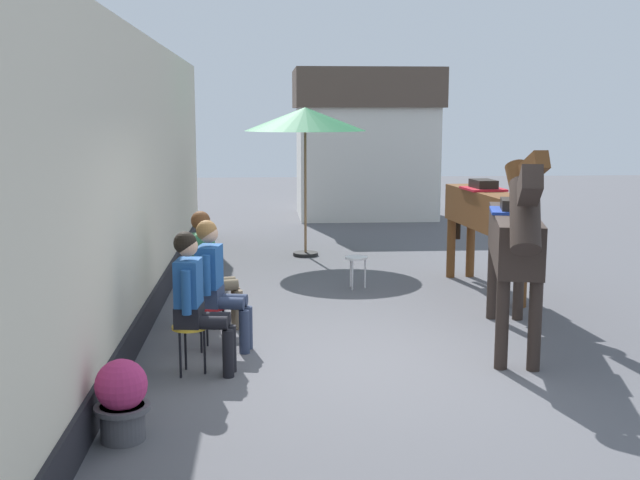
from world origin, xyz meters
TOP-DOWN VIEW (x-y plane):
  - ground_plane at (0.00, 3.00)m, footprint 40.00×40.00m
  - pub_facade_wall at (-2.55, 1.50)m, footprint 0.34×14.00m
  - distant_cottage at (1.40, 11.24)m, footprint 3.40×2.60m
  - seated_visitor_near at (-1.69, -0.31)m, footprint 0.61×0.49m
  - seated_visitor_middle at (-1.55, 0.46)m, footprint 0.61×0.48m
  - seated_visitor_far at (-1.67, 1.27)m, footprint 0.61×0.48m
  - saddled_horse_near at (1.62, 0.43)m, footprint 0.99×2.94m
  - saddled_horse_far at (2.05, 2.90)m, footprint 0.63×3.00m
  - flower_planter_near at (-2.13, -1.83)m, footprint 0.43×0.43m
  - cafe_parasol at (-0.32, 5.96)m, footprint 2.10×2.10m
  - spare_stool_white at (0.27, 3.31)m, footprint 0.32×0.32m

SIDE VIEW (x-z plane):
  - ground_plane at x=0.00m, z-range 0.00..0.00m
  - flower_planter_near at x=-2.13m, z-range 0.01..0.65m
  - spare_stool_white at x=0.27m, z-range 0.17..0.63m
  - seated_visitor_near at x=-1.69m, z-range 0.08..1.47m
  - seated_visitor_middle at x=-1.55m, z-range 0.08..1.47m
  - seated_visitor_far at x=-1.67m, z-range 0.08..1.47m
  - saddled_horse_near at x=1.62m, z-range 0.13..2.19m
  - saddled_horse_far at x=2.05m, z-range 0.13..2.19m
  - pub_facade_wall at x=-2.55m, z-range -0.16..3.24m
  - distant_cottage at x=1.40m, z-range 0.05..3.55m
  - cafe_parasol at x=-0.32m, z-range 1.07..3.65m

